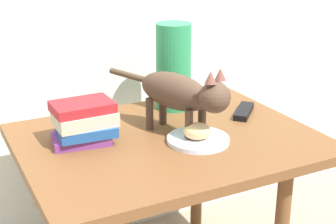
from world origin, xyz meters
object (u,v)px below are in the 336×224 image
Objects in this scene: tv_remote at (244,111)px; cat at (182,93)px; bread_roll at (197,131)px; green_vase at (174,67)px; plate at (198,140)px; book_stack at (84,122)px; side_table at (168,158)px.

cat is at bearing 148.33° from tv_remote.
tv_remote is (0.26, 0.14, -0.03)m from bread_roll.
tv_remote is at bearing -42.59° from green_vase.
book_stack is at bearing 153.41° from plate.
cat is at bearing -4.44° from side_table.
bread_roll is 0.33m from book_stack.
side_table is at bearing 145.98° from tv_remote.
bread_roll reaches higher than tv_remote.
green_vase reaches higher than cat.
tv_remote is at bearing 28.49° from bread_roll.
side_table is at bearing -17.93° from book_stack.
tv_remote is (0.55, -0.02, -0.05)m from book_stack.
side_table is 4.74× the size of plate.
green_vase reaches higher than bread_roll.
book_stack reaches higher than plate.
tv_remote is at bearing 10.87° from side_table.
side_table is 5.82× the size of tv_remote.
plate is 0.40× the size of cat.
plate is 0.34m from green_vase.
green_vase reaches higher than side_table.
tv_remote is (0.26, 0.13, 0.00)m from plate.
bread_roll is 0.42× the size of book_stack.
tv_remote reaches higher than plate.
tv_remote is at bearing -1.56° from book_stack.
bread_roll is at bearing -104.80° from green_vase.
cat is (-0.01, 0.08, 0.09)m from bread_roll.
bread_roll is at bearing -28.71° from book_stack.
cat is 0.31m from tv_remote.
plate is at bearing 48.76° from bread_roll.
bread_roll is 0.27× the size of green_vase.
side_table is at bearing 175.56° from cat.
bread_roll is 0.53× the size of tv_remote.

